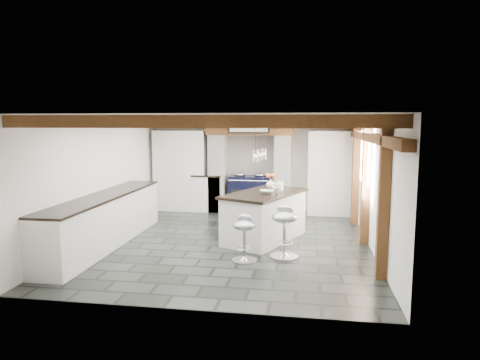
# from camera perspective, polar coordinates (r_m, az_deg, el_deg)

# --- Properties ---
(ground) EXTENTS (6.00, 6.00, 0.00)m
(ground) POSITION_cam_1_polar(r_m,az_deg,el_deg) (8.07, -1.14, -8.13)
(ground) COLOR black
(ground) RESTS_ON ground
(room_shell) EXTENTS (6.00, 6.03, 6.00)m
(room_shell) POSITION_cam_1_polar(r_m,az_deg,el_deg) (9.34, -3.36, 0.70)
(room_shell) COLOR silver
(room_shell) RESTS_ON ground
(range_cooker) EXTENTS (1.00, 0.63, 0.99)m
(range_cooker) POSITION_cam_1_polar(r_m,az_deg,el_deg) (10.56, 1.33, -1.77)
(range_cooker) COLOR black
(range_cooker) RESTS_ON ground
(kitchen_island) EXTENTS (1.62, 2.06, 1.21)m
(kitchen_island) POSITION_cam_1_polar(r_m,az_deg,el_deg) (8.08, 3.32, -4.73)
(kitchen_island) COLOR white
(kitchen_island) RESTS_ON ground
(bar_stool_near) EXTENTS (0.53, 0.53, 0.86)m
(bar_stool_near) POSITION_cam_1_polar(r_m,az_deg,el_deg) (7.02, 5.97, -6.05)
(bar_stool_near) COLOR silver
(bar_stool_near) RESTS_ON ground
(bar_stool_far) EXTENTS (0.43, 0.43, 0.75)m
(bar_stool_far) POSITION_cam_1_polar(r_m,az_deg,el_deg) (6.82, 0.61, -7.04)
(bar_stool_far) COLOR silver
(bar_stool_far) RESTS_ON ground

